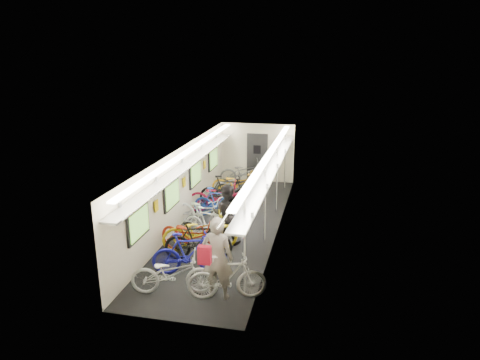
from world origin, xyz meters
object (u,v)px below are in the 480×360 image
at_px(bicycle_0, 172,273).
at_px(bicycle_1, 189,254).
at_px(passenger_mid, 227,214).
at_px(backpack, 205,255).
at_px(passenger_near, 218,258).

bearing_deg(bicycle_0, bicycle_1, -19.34).
height_order(passenger_mid, backpack, passenger_mid).
height_order(bicycle_1, passenger_mid, passenger_mid).
height_order(bicycle_0, passenger_mid, passenger_mid).
distance_m(bicycle_0, passenger_near, 1.12).
height_order(bicycle_1, backpack, backpack).
height_order(bicycle_0, backpack, backpack).
distance_m(bicycle_1, passenger_mid, 2.03).
xyz_separation_m(bicycle_1, backpack, (0.82, -1.41, 0.74)).
bearing_deg(bicycle_1, passenger_mid, -28.60).
relative_size(bicycle_0, backpack, 4.82).
bearing_deg(backpack, passenger_near, 79.01).
relative_size(bicycle_0, passenger_mid, 1.08).
relative_size(bicycle_0, passenger_near, 0.98).
bearing_deg(bicycle_0, backpack, -133.07).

